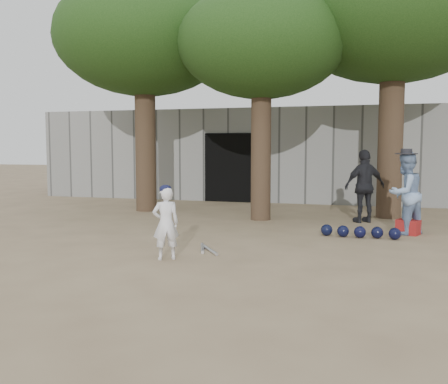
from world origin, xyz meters
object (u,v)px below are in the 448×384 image
(spectator_blue, at_px, (405,193))
(red_bag, at_px, (408,227))
(spectator_dark, at_px, (365,186))
(boy_player, at_px, (166,223))

(spectator_blue, xyz_separation_m, red_bag, (0.08, -0.01, -0.68))
(spectator_dark, bearing_deg, boy_player, 27.58)
(boy_player, height_order, spectator_dark, spectator_dark)
(spectator_blue, distance_m, red_bag, 0.68)
(boy_player, bearing_deg, spectator_blue, -169.21)
(boy_player, relative_size, spectator_dark, 0.67)
(red_bag, bearing_deg, spectator_blue, 172.39)
(spectator_blue, relative_size, spectator_dark, 0.97)
(boy_player, bearing_deg, red_bag, -169.89)
(spectator_dark, bearing_deg, red_bag, 90.38)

